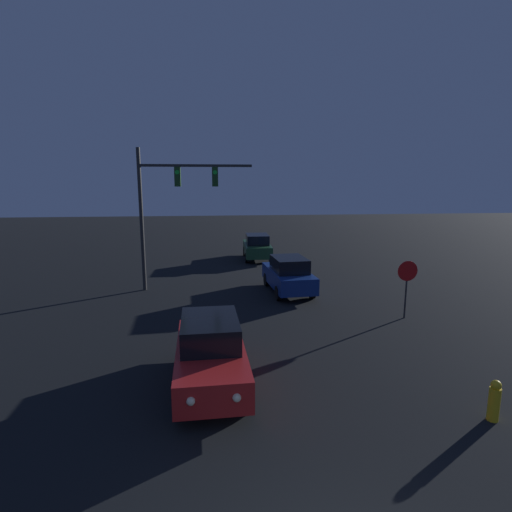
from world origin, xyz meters
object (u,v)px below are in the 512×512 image
object	(u,v)px
traffic_signal_mast	(169,197)
fire_hydrant	(494,401)
car_mid	(288,274)
stop_sign	(407,278)
car_far	(257,247)
car_near	(211,352)

from	to	relation	value
traffic_signal_mast	fire_hydrant	distance (m)	14.83
car_mid	stop_sign	bearing A→B (deg)	-51.73
traffic_signal_mast	stop_sign	world-z (taller)	traffic_signal_mast
traffic_signal_mast	stop_sign	xyz separation A→B (m)	(9.21, -5.31, -2.88)
car_mid	fire_hydrant	distance (m)	10.99
car_mid	fire_hydrant	world-z (taller)	car_mid
stop_sign	fire_hydrant	xyz separation A→B (m)	(-1.28, -6.57, -1.11)
car_far	car_mid	bearing A→B (deg)	-84.77
traffic_signal_mast	stop_sign	bearing A→B (deg)	-29.98
car_far	stop_sign	distance (m)	13.30
car_near	traffic_signal_mast	xyz separation A→B (m)	(-1.84, 9.56, 3.60)
traffic_signal_mast	stop_sign	distance (m)	11.02
car_near	car_mid	distance (m)	9.15
car_mid	stop_sign	world-z (taller)	stop_sign
stop_sign	car_near	bearing A→B (deg)	-150.04
stop_sign	car_mid	bearing A→B (deg)	131.91
car_far	traffic_signal_mast	size ratio (longest dim) A/B	0.64
fire_hydrant	car_mid	bearing A→B (deg)	102.79
car_mid	traffic_signal_mast	world-z (taller)	traffic_signal_mast
car_near	fire_hydrant	bearing A→B (deg)	157.39
car_near	fire_hydrant	size ratio (longest dim) A/B	4.56
traffic_signal_mast	car_mid	bearing A→B (deg)	-12.06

